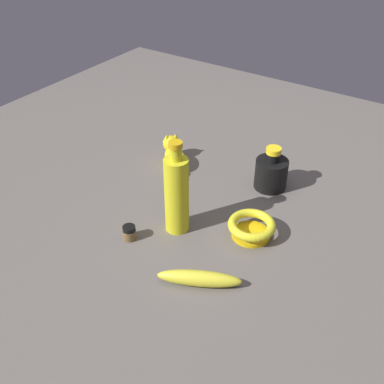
{
  "coord_description": "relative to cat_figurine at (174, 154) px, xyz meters",
  "views": [
    {
      "loc": [
        -0.57,
        0.84,
        0.79
      ],
      "look_at": [
        0.0,
        0.0,
        0.07
      ],
      "focal_mm": 43.59,
      "sensor_mm": 36.0,
      "label": 1
    }
  ],
  "objects": [
    {
      "name": "ground",
      "position": [
        -0.19,
        0.18,
        -0.03
      ],
      "size": [
        2.0,
        2.0,
        0.0
      ],
      "primitive_type": "plane",
      "color": "#5B5651"
    },
    {
      "name": "cat_figurine",
      "position": [
        0.0,
        0.0,
        0.0
      ],
      "size": [
        0.13,
        0.12,
        0.09
      ],
      "color": "gold",
      "rests_on": "ground"
    },
    {
      "name": "bowl",
      "position": [
        -0.37,
        0.17,
        -0.01
      ],
      "size": [
        0.12,
        0.12,
        0.05
      ],
      "color": "gold",
      "rests_on": "ground"
    },
    {
      "name": "bottle_tall",
      "position": [
        -0.19,
        0.26,
        0.08
      ],
      "size": [
        0.06,
        0.06,
        0.26
      ],
      "color": "gold",
      "rests_on": "ground"
    },
    {
      "name": "banana",
      "position": [
        -0.35,
        0.39,
        -0.02
      ],
      "size": [
        0.19,
        0.12,
        0.04
      ],
      "primitive_type": "ellipsoid",
      "rotation": [
        0.0,
        0.0,
        0.47
      ],
      "color": "gold",
      "rests_on": "ground"
    },
    {
      "name": "nail_polish_jar",
      "position": [
        -0.12,
        0.36,
        -0.02
      ],
      "size": [
        0.04,
        0.04,
        0.04
      ],
      "color": "brown",
      "rests_on": "ground"
    },
    {
      "name": "bottle_short",
      "position": [
        -0.31,
        -0.05,
        0.02
      ],
      "size": [
        0.1,
        0.1,
        0.13
      ],
      "color": "black",
      "rests_on": "ground"
    }
  ]
}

